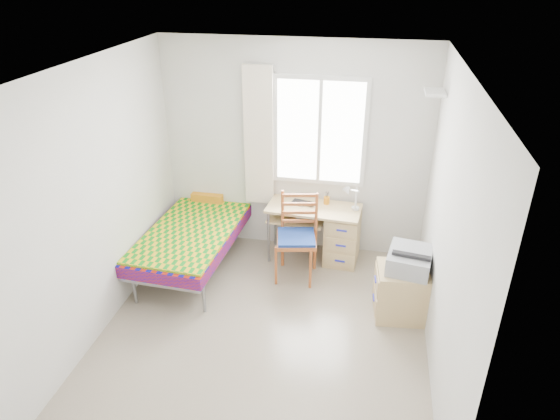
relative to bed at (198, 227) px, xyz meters
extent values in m
plane|color=#BCAD93|center=(1.08, -1.17, -0.44)|extent=(3.50, 3.50, 0.00)
plane|color=white|center=(1.08, -1.17, 2.16)|extent=(3.50, 3.50, 0.00)
plane|color=silver|center=(1.08, 0.58, 0.86)|extent=(3.20, 0.00, 3.20)
plane|color=silver|center=(-0.52, -1.17, 0.86)|extent=(0.00, 3.50, 3.50)
plane|color=silver|center=(2.68, -1.17, 0.86)|extent=(0.00, 3.50, 3.50)
cube|color=white|center=(1.38, 0.56, 1.11)|extent=(1.10, 0.04, 1.30)
cube|color=white|center=(1.38, 0.55, 1.11)|extent=(1.00, 0.02, 1.20)
cube|color=white|center=(1.38, 0.54, 1.11)|extent=(0.04, 0.02, 1.20)
cube|color=#F3E3C9|center=(0.66, 0.51, 1.01)|extent=(0.35, 0.05, 1.70)
cube|color=white|center=(2.57, 0.23, 1.71)|extent=(0.20, 0.32, 0.03)
cube|color=gray|center=(0.00, -0.07, -0.09)|extent=(1.04, 2.10, 0.06)
cube|color=#AE1D0B|center=(0.00, -0.07, 0.00)|extent=(1.08, 2.12, 0.14)
cube|color=#E9B510|center=(0.00, -0.09, 0.08)|extent=(1.05, 2.00, 0.03)
cube|color=tan|center=(0.00, 0.92, 0.18)|extent=(0.98, 0.11, 0.56)
cube|color=orange|center=(-0.05, 0.65, 0.14)|extent=(0.43, 0.37, 0.10)
cylinder|color=gray|center=(-0.39, -1.00, -0.27)|extent=(0.04, 0.04, 0.33)
cylinder|color=gray|center=(0.39, 0.85, -0.27)|extent=(0.04, 0.04, 0.33)
cube|color=tan|center=(1.37, 0.30, 0.24)|extent=(1.14, 0.59, 0.03)
cube|color=tan|center=(1.73, 0.30, -0.10)|extent=(0.42, 0.52, 0.66)
cube|color=tan|center=(1.17, 0.30, 0.10)|extent=(0.70, 0.52, 0.02)
cylinder|color=gray|center=(0.85, 0.09, -0.10)|extent=(0.03, 0.03, 0.66)
cylinder|color=gray|center=(0.85, 0.50, -0.10)|extent=(0.03, 0.03, 0.66)
cube|color=#A5561F|center=(1.23, -0.16, 0.06)|extent=(0.52, 0.52, 0.04)
cube|color=navy|center=(1.23, -0.16, 0.09)|extent=(0.49, 0.49, 0.04)
cube|color=#A5561F|center=(1.23, 0.03, 0.36)|extent=(0.39, 0.11, 0.44)
cylinder|color=#A5561F|center=(1.04, -0.36, -0.19)|extent=(0.03, 0.03, 0.49)
cylinder|color=#A5561F|center=(1.43, 0.03, 0.07)|extent=(0.04, 0.04, 1.01)
cube|color=tan|center=(2.41, -0.65, -0.16)|extent=(0.55, 0.50, 0.56)
cube|color=tan|center=(2.15, -0.65, -0.03)|extent=(0.05, 0.41, 0.20)
cube|color=tan|center=(2.15, -0.65, -0.26)|extent=(0.05, 0.41, 0.20)
cube|color=#ACAFB5|center=(2.46, -0.61, 0.22)|extent=(0.49, 0.54, 0.20)
cube|color=black|center=(2.46, -0.61, 0.32)|extent=(0.39, 0.44, 0.02)
imported|color=black|center=(1.22, 0.33, 0.27)|extent=(0.32, 0.25, 0.02)
cylinder|color=orange|center=(1.51, 0.42, 0.30)|extent=(0.09, 0.09, 0.09)
cylinder|color=white|center=(1.86, 0.34, 0.27)|extent=(0.09, 0.09, 0.03)
cylinder|color=white|center=(1.86, 0.34, 0.41)|extent=(0.02, 0.11, 0.25)
cylinder|color=white|center=(1.84, 0.26, 0.54)|extent=(0.12, 0.22, 0.10)
cone|color=white|center=(1.76, 0.16, 0.56)|extent=(0.13, 0.14, 0.12)
imported|color=gray|center=(1.14, 0.27, 0.15)|extent=(0.22, 0.26, 0.02)
camera|label=1|loc=(1.99, -5.01, 2.95)|focal=32.00mm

